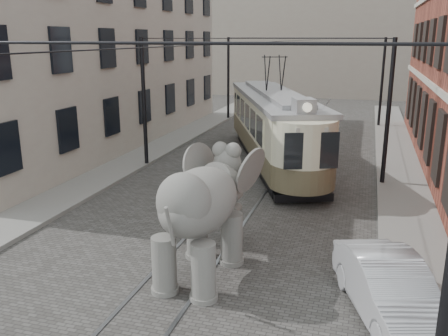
% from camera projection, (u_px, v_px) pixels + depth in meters
% --- Properties ---
extents(ground, '(120.00, 120.00, 0.00)m').
position_uv_depth(ground, '(221.00, 224.00, 15.86)').
color(ground, '#484542').
extents(tram_rails, '(1.54, 80.00, 0.02)m').
position_uv_depth(tram_rails, '(221.00, 223.00, 15.86)').
color(tram_rails, slate).
rests_on(tram_rails, ground).
extents(sidewalk_right, '(2.00, 60.00, 0.15)m').
position_uv_depth(sidewalk_right, '(414.00, 243.00, 14.17)').
color(sidewalk_right, slate).
rests_on(sidewalk_right, ground).
extents(sidewalk_left, '(2.00, 60.00, 0.15)m').
position_uv_depth(sidewalk_left, '(54.00, 203.00, 17.65)').
color(sidewalk_left, slate).
rests_on(sidewalk_left, ground).
extents(stucco_building, '(7.00, 24.00, 10.00)m').
position_uv_depth(stucco_building, '(87.00, 55.00, 26.83)').
color(stucco_building, gray).
rests_on(stucco_building, ground).
extents(distant_block, '(28.00, 10.00, 14.00)m').
position_uv_depth(distant_block, '(331.00, 27.00, 50.93)').
color(distant_block, gray).
rests_on(distant_block, ground).
extents(catenary, '(11.00, 30.20, 6.00)m').
position_uv_depth(catenary, '(252.00, 112.00, 19.74)').
color(catenary, black).
rests_on(catenary, ground).
extents(tram, '(7.31, 13.03, 5.15)m').
position_uv_depth(tram, '(273.00, 110.00, 23.14)').
color(tram, beige).
rests_on(tram, ground).
extents(elephant, '(3.16, 5.36, 3.18)m').
position_uv_depth(elephant, '(200.00, 219.00, 11.97)').
color(elephant, slate).
rests_on(elephant, ground).
extents(parked_car, '(2.77, 4.38, 1.36)m').
position_uv_depth(parked_car, '(390.00, 289.00, 10.41)').
color(parked_car, '#A4A4A9').
rests_on(parked_car, ground).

